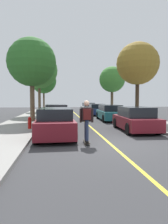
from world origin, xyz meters
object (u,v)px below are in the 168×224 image
parked_car_right_farthest (88,107)px  fire_hydrant (30,123)px  street_tree_right_near (112,80)px  street_tree_left_near (39,70)px  skateboard (87,142)px  parked_car_right_nearest (135,119)px  skateboarder (87,118)px  parked_car_right_far (97,110)px  street_tree_left_far (44,81)px  parked_car_left_nearest (55,123)px  parked_car_right_near (110,113)px  street_tree_left_nearest (32,62)px  parked_car_left_near (56,114)px  street_tree_right_nearest (138,64)px

parked_car_right_farthest → fire_hydrant: (-6.16, -18.81, -0.16)m
fire_hydrant → street_tree_right_near: bearing=56.0°
street_tree_left_near → skateboard: street_tree_left_near is taller
fire_hydrant → skateboard: size_ratio=0.83×
parked_car_right_nearest → fire_hydrant: bearing=173.4°
parked_car_right_nearest → skateboarder: skateboarder is taller
street_tree_right_near → parked_car_right_far: bearing=-173.6°
street_tree_left_near → street_tree_left_far: (0.00, 6.83, -0.56)m
parked_car_left_nearest → parked_car_right_farthest: (4.66, 20.91, -0.06)m
parked_car_right_far → street_tree_left_near: street_tree_left_near is taller
parked_car_right_near → street_tree_left_nearest: street_tree_left_nearest is taller
parked_car_left_nearest → street_tree_left_far: size_ratio=0.73×
parked_car_left_near → skateboarder: 7.77m
parked_car_right_near → parked_car_right_far: 6.30m
street_tree_left_far → street_tree_right_nearest: street_tree_right_nearest is taller
parked_car_right_near → skateboarder: (-3.32, -9.32, 0.39)m
parked_car_right_nearest → street_tree_left_nearest: size_ratio=0.64×
parked_car_right_near → skateboard: (-3.32, -9.29, -0.60)m
street_tree_left_near → skateboarder: 15.61m
parked_car_right_nearest → skateboard: (-3.32, -3.16, -0.60)m
parked_car_right_farthest → street_tree_right_nearest: (1.89, -14.91, 4.08)m
parked_car_left_near → street_tree_right_near: (6.55, 8.19, 3.49)m
street_tree_left_nearest → street_tree_right_nearest: bearing=-4.8°
parked_car_left_near → parked_car_right_near: 4.95m
fire_hydrant → skateboarder: bearing=-53.9°
skateboard → skateboarder: 0.99m
street_tree_left_far → skateboard: 22.22m
street_tree_left_far → skateboard: size_ratio=7.21×
parked_car_left_nearest → parked_car_left_near: 5.85m
parked_car_right_farthest → skateboard: size_ratio=5.36×
parked_car_right_farthest → street_tree_left_nearest: 16.19m
parked_car_left_near → parked_car_right_far: parked_car_left_near is taller
parked_car_right_near → skateboard: bearing=-109.7°
parked_car_right_nearest → parked_car_right_near: 6.13m
parked_car_left_near → skateboarder: size_ratio=2.72×
parked_car_left_nearest → parked_car_right_far: (4.66, 13.83, -0.06)m
street_tree_left_far → skateboarder: bearing=-81.5°
parked_car_left_near → fire_hydrant: (-1.50, -3.75, -0.23)m
parked_car_left_nearest → parked_car_right_nearest: bearing=16.7°
parked_car_right_farthest → street_tree_left_near: (-6.55, -7.95, 4.36)m
street_tree_left_near → street_tree_right_near: street_tree_left_near is taller
street_tree_right_nearest → skateboarder: 10.06m
skateboard → parked_car_right_nearest: bearing=43.6°
skateboard → street_tree_left_far: bearing=98.5°
parked_car_right_farthest → street_tree_right_near: bearing=-74.6°
parked_car_left_near → parked_car_right_far: bearing=59.7°
street_tree_left_far → fire_hydrant: street_tree_left_far is taller
parked_car_right_far → street_tree_left_near: size_ratio=0.65×
parked_car_left_near → parked_car_right_nearest: parked_car_left_near is taller
parked_car_right_far → parked_car_right_farthest: (0.00, 7.09, -0.00)m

